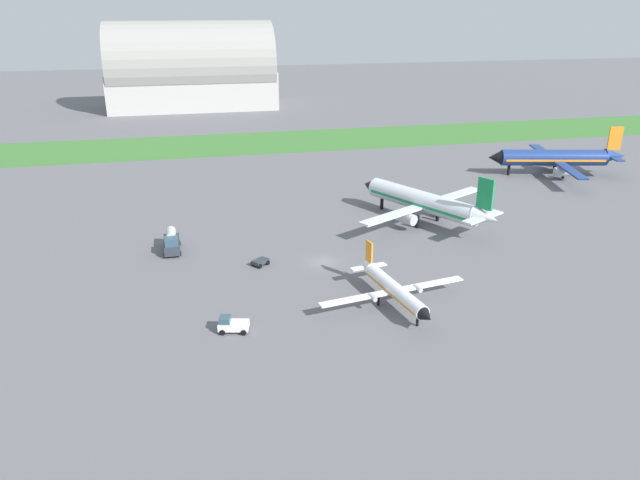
{
  "coord_description": "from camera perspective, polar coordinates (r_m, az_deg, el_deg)",
  "views": [
    {
      "loc": [
        -18.66,
        -81.29,
        36.77
      ],
      "look_at": [
        -0.2,
        1.49,
        3.0
      ],
      "focal_mm": 33.67,
      "sensor_mm": 36.0,
      "label": 1
    }
  ],
  "objects": [
    {
      "name": "airplane_parked_jet_far",
      "position": [
        146.39,
        21.54,
        7.26
      ],
      "size": [
        30.62,
        31.01,
        11.09
      ],
      "rotation": [
        0.0,
        0.0,
        2.91
      ],
      "color": "navy",
      "rests_on": "ground_plane"
    },
    {
      "name": "baggage_cart_near_gate",
      "position": [
        90.19,
        -5.7,
        -2.07
      ],
      "size": [
        2.95,
        2.86,
        0.9
      ],
      "rotation": [
        0.0,
        0.0,
        3.82
      ],
      "color": "#2D333D",
      "rests_on": "ground_plane"
    },
    {
      "name": "hangar_distant",
      "position": [
        232.21,
        -12.08,
        15.42
      ],
      "size": [
        59.66,
        29.39,
        30.58
      ],
      "color": "#BCB7B2",
      "rests_on": "ground_plane"
    },
    {
      "name": "ground_plane",
      "position": [
        91.15,
        0.32,
        -2.08
      ],
      "size": [
        600.0,
        600.0,
        0.0
      ],
      "primitive_type": "plane",
      "color": "slate"
    },
    {
      "name": "pushback_tug_midfield",
      "position": [
        73.02,
        -8.35,
        -7.96
      ],
      "size": [
        3.91,
        2.71,
        1.95
      ],
      "rotation": [
        0.0,
        0.0,
        2.92
      ],
      "color": "white",
      "rests_on": "ground_plane"
    },
    {
      "name": "fuel_truck_by_runway",
      "position": [
        97.26,
        -13.92,
        -0.17
      ],
      "size": [
        2.75,
        6.54,
        3.29
      ],
      "rotation": [
        0.0,
        0.0,
        4.73
      ],
      "color": "#2D333D",
      "rests_on": "ground_plane"
    },
    {
      "name": "airplane_midfield_jet",
      "position": [
        107.47,
        9.89,
        3.57
      ],
      "size": [
        27.92,
        27.86,
        10.82
      ],
      "rotation": [
        0.0,
        0.0,
        2.07
      ],
      "color": "silver",
      "rests_on": "ground_plane"
    },
    {
      "name": "grass_taxiway_strip",
      "position": [
        170.9,
        -6.09,
        9.18
      ],
      "size": [
        360.0,
        28.0,
        0.08
      ],
      "primitive_type": "cube",
      "color": "#3D7533",
      "rests_on": "ground_plane"
    },
    {
      "name": "airplane_foreground_turboprop",
      "position": [
        78.26,
        7.03,
        -4.63
      ],
      "size": [
        20.59,
        17.7,
        6.2
      ],
      "rotation": [
        0.0,
        0.0,
        4.89
      ],
      "color": "white",
      "rests_on": "ground_plane"
    }
  ]
}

